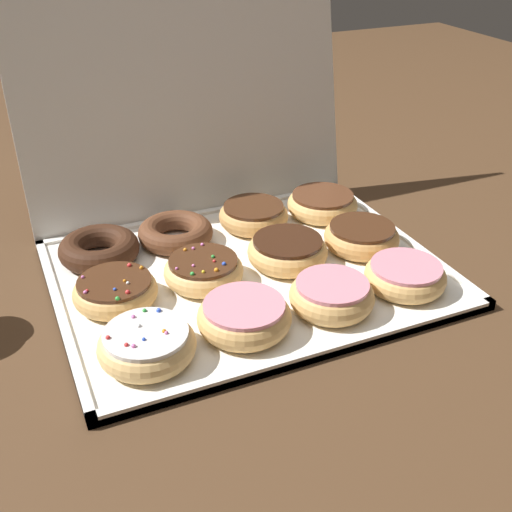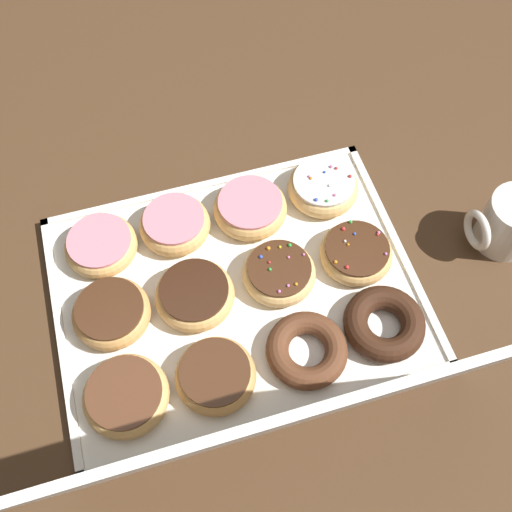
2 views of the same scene
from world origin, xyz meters
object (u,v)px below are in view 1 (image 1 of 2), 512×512
Objects in this scene: donut_box at (248,274)px; sprinkle_donut_5 at (204,271)px; sprinkle_donut_0 at (147,344)px; pink_frosted_donut_2 at (332,295)px; chocolate_frosted_donut_7 at (362,237)px; chocolate_cake_ring_donut_8 at (99,249)px; pink_frosted_donut_1 at (244,316)px; chocolate_frosted_donut_11 at (322,204)px; chocolate_frosted_donut_10 at (254,215)px; chocolate_cake_ring_donut_9 at (176,232)px; sprinkle_donut_4 at (116,292)px; chocolate_frosted_donut_6 at (289,252)px; pink_frosted_donut_3 at (405,276)px.

sprinkle_donut_5 reaches higher than donut_box.
pink_frosted_donut_2 is at bearing 0.58° from sprinkle_donut_0.
chocolate_frosted_donut_7 reaches higher than chocolate_cake_ring_donut_8.
donut_box is 4.56× the size of chocolate_cake_ring_donut_8.
pink_frosted_donut_1 is 0.35m from chocolate_frosted_donut_11.
sprinkle_donut_0 is 0.36m from chocolate_frosted_donut_10.
pink_frosted_donut_1 reaches higher than chocolate_cake_ring_donut_8.
chocolate_cake_ring_donut_9 is 1.03× the size of chocolate_frosted_donut_10.
sprinkle_donut_5 is at bearing -89.60° from chocolate_cake_ring_donut_9.
sprinkle_donut_4 is (-0.01, 0.13, -0.00)m from sprinkle_donut_0.
chocolate_frosted_donut_6 reaches higher than chocolate_frosted_donut_10.
sprinkle_donut_4 and chocolate_frosted_donut_7 have the same top height.
chocolate_cake_ring_donut_8 is at bearing 179.89° from chocolate_frosted_donut_11.
pink_frosted_donut_3 is at bearing -64.89° from chocolate_frosted_donut_10.
donut_box is 4.80× the size of pink_frosted_donut_3.
pink_frosted_donut_2 is at bearing -89.99° from chocolate_frosted_donut_10.
sprinkle_donut_4 is 0.12m from sprinkle_donut_5.
sprinkle_donut_0 is at bearing -89.12° from chocolate_cake_ring_donut_8.
sprinkle_donut_0 is 1.00× the size of chocolate_cake_ring_donut_9.
sprinkle_donut_4 is (-0.13, 0.12, -0.00)m from pink_frosted_donut_1.
donut_box is 0.23m from chocolate_frosted_donut_11.
chocolate_frosted_donut_10 is at bearing 44.86° from sprinkle_donut_5.
pink_frosted_donut_3 is 0.98× the size of chocolate_frosted_donut_7.
chocolate_frosted_donut_11 reaches higher than donut_box.
sprinkle_donut_4 is 0.13m from chocolate_cake_ring_donut_8.
donut_box is 4.58× the size of chocolate_frosted_donut_6.
donut_box is 0.19m from chocolate_frosted_donut_7.
pink_frosted_donut_3 is (0.18, -0.12, 0.02)m from donut_box.
chocolate_frosted_donut_7 is at bearing -90.83° from chocolate_frosted_donut_11.
chocolate_frosted_donut_6 is (0.12, 0.12, 0.00)m from pink_frosted_donut_1.
chocolate_cake_ring_donut_9 is 0.99× the size of chocolate_frosted_donut_11.
sprinkle_donut_4 is 0.26m from chocolate_frosted_donut_6.
sprinkle_donut_0 is at bearing -114.20° from chocolate_cake_ring_donut_9.
chocolate_cake_ring_donut_8 is (-0.13, 0.25, -0.00)m from pink_frosted_donut_1.
sprinkle_donut_0 is at bearing -179.04° from pink_frosted_donut_3.
chocolate_frosted_donut_10 reaches higher than chocolate_cake_ring_donut_9.
chocolate_frosted_donut_11 is (0.37, 0.25, -0.00)m from sprinkle_donut_0.
sprinkle_donut_4 is 1.01× the size of sprinkle_donut_5.
chocolate_frosted_donut_6 is at bearing -0.28° from sprinkle_donut_5.
sprinkle_donut_4 is at bearing -152.79° from chocolate_frosted_donut_10.
pink_frosted_donut_1 is 1.05× the size of chocolate_frosted_donut_10.
chocolate_frosted_donut_10 is (0.13, 0.13, 0.00)m from sprinkle_donut_5.
pink_frosted_donut_2 is 0.95× the size of chocolate_cake_ring_donut_8.
chocolate_cake_ring_donut_8 is (-0.25, 0.13, -0.00)m from chocolate_frosted_donut_6.
pink_frosted_donut_1 is 1.00× the size of chocolate_cake_ring_donut_8.
pink_frosted_donut_1 is at bearing -115.02° from donut_box.
chocolate_frosted_donut_11 is (0.12, 0.25, -0.00)m from pink_frosted_donut_2.
chocolate_frosted_donut_7 is at bearing -27.63° from chocolate_cake_ring_donut_9.
pink_frosted_donut_2 is 1.01× the size of sprinkle_donut_5.
sprinkle_donut_5 is at bearing -154.10° from chocolate_frosted_donut_11.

